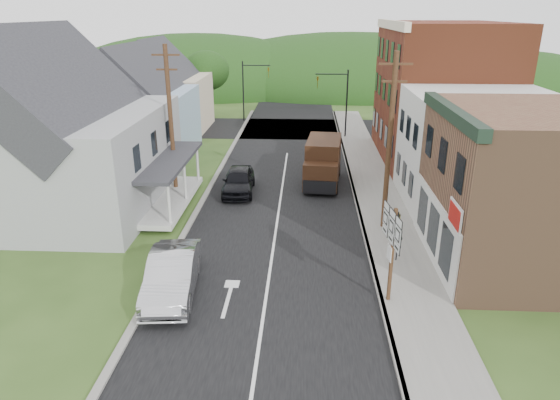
# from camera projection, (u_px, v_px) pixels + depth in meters

# --- Properties ---
(ground) EXTENTS (120.00, 120.00, 0.00)m
(ground) POSITION_uv_depth(u_px,v_px,m) (272.00, 257.00, 23.22)
(ground) COLOR #2D4719
(ground) RESTS_ON ground
(road) EXTENTS (9.00, 90.00, 0.02)m
(road) POSITION_uv_depth(u_px,v_px,m) (282.00, 186.00, 32.56)
(road) COLOR black
(road) RESTS_ON ground
(cross_road) EXTENTS (60.00, 9.00, 0.02)m
(cross_road) POSITION_uv_depth(u_px,v_px,m) (291.00, 129.00, 48.42)
(cross_road) COLOR black
(cross_road) RESTS_ON ground
(sidewalk_right) EXTENTS (2.80, 55.00, 0.15)m
(sidewalk_right) POSITION_uv_depth(u_px,v_px,m) (377.00, 197.00, 30.37)
(sidewalk_right) COLOR slate
(sidewalk_right) RESTS_ON ground
(curb_right) EXTENTS (0.20, 55.00, 0.15)m
(curb_right) POSITION_uv_depth(u_px,v_px,m) (355.00, 197.00, 30.44)
(curb_right) COLOR slate
(curb_right) RESTS_ON ground
(curb_left) EXTENTS (0.30, 55.00, 0.12)m
(curb_left) POSITION_uv_depth(u_px,v_px,m) (206.00, 194.00, 30.90)
(curb_left) COLOR slate
(curb_left) RESTS_ON ground
(storefront_tan) EXTENTS (8.00, 8.00, 7.00)m
(storefront_tan) POSITION_uv_depth(u_px,v_px,m) (534.00, 190.00, 21.42)
(storefront_tan) COLOR brown
(storefront_tan) RESTS_ON ground
(storefront_white) EXTENTS (8.00, 7.00, 6.50)m
(storefront_white) POSITION_uv_depth(u_px,v_px,m) (477.00, 150.00, 28.51)
(storefront_white) COLOR silver
(storefront_white) RESTS_ON ground
(storefront_red) EXTENTS (8.00, 12.00, 10.00)m
(storefront_red) POSITION_uv_depth(u_px,v_px,m) (440.00, 94.00, 36.75)
(storefront_red) COLOR maroon
(storefront_red) RESTS_ON ground
(house_gray) EXTENTS (10.20, 12.24, 8.35)m
(house_gray) POSITION_uv_depth(u_px,v_px,m) (65.00, 135.00, 27.91)
(house_gray) COLOR gray
(house_gray) RESTS_ON ground
(house_blue) EXTENTS (7.14, 8.16, 7.28)m
(house_blue) POSITION_uv_depth(u_px,v_px,m) (144.00, 108.00, 38.32)
(house_blue) COLOR #8EAEC1
(house_blue) RESTS_ON ground
(house_cream) EXTENTS (7.14, 8.16, 7.28)m
(house_cream) POSITION_uv_depth(u_px,v_px,m) (168.00, 91.00, 46.74)
(house_cream) COLOR beige
(house_cream) RESTS_ON ground
(utility_pole_right) EXTENTS (1.60, 0.26, 9.00)m
(utility_pole_right) POSITION_uv_depth(u_px,v_px,m) (390.00, 142.00, 24.56)
(utility_pole_right) COLOR #472D19
(utility_pole_right) RESTS_ON ground
(utility_pole_left) EXTENTS (1.60, 0.26, 9.00)m
(utility_pole_left) POSITION_uv_depth(u_px,v_px,m) (171.00, 121.00, 29.35)
(utility_pole_left) COLOR #472D19
(utility_pole_left) RESTS_ON ground
(traffic_signal_right) EXTENTS (2.87, 0.20, 6.00)m
(traffic_signal_right) POSITION_uv_depth(u_px,v_px,m) (339.00, 96.00, 43.61)
(traffic_signal_right) COLOR black
(traffic_signal_right) RESTS_ON ground
(traffic_signal_left) EXTENTS (2.87, 0.20, 6.00)m
(traffic_signal_left) POSITION_uv_depth(u_px,v_px,m) (250.00, 84.00, 50.56)
(traffic_signal_left) COLOR black
(traffic_signal_left) RESTS_ON ground
(tree_left_b) EXTENTS (4.80, 4.80, 6.94)m
(tree_left_b) POSITION_uv_depth(u_px,v_px,m) (32.00, 103.00, 33.52)
(tree_left_b) COLOR #382616
(tree_left_b) RESTS_ON ground
(tree_left_c) EXTENTS (5.80, 5.80, 8.41)m
(tree_left_c) POSITION_uv_depth(u_px,v_px,m) (56.00, 73.00, 40.71)
(tree_left_c) COLOR #382616
(tree_left_c) RESTS_ON ground
(tree_left_d) EXTENTS (4.80, 4.80, 6.94)m
(tree_left_d) POSITION_uv_depth(u_px,v_px,m) (206.00, 71.00, 51.79)
(tree_left_d) COLOR #382616
(tree_left_d) RESTS_ON ground
(forested_ridge) EXTENTS (90.00, 30.00, 16.00)m
(forested_ridge) POSITION_uv_depth(u_px,v_px,m) (297.00, 87.00, 74.55)
(forested_ridge) COLOR #19330F
(forested_ridge) RESTS_ON ground
(silver_sedan) EXTENTS (2.31, 5.33, 1.70)m
(silver_sedan) POSITION_uv_depth(u_px,v_px,m) (172.00, 275.00, 19.91)
(silver_sedan) COLOR #B8B8BE
(silver_sedan) RESTS_ON ground
(dark_sedan) EXTENTS (2.07, 4.71, 1.58)m
(dark_sedan) POSITION_uv_depth(u_px,v_px,m) (239.00, 181.00, 31.10)
(dark_sedan) COLOR black
(dark_sedan) RESTS_ON ground
(delivery_van) EXTENTS (2.62, 5.43, 2.93)m
(delivery_van) POSITION_uv_depth(u_px,v_px,m) (323.00, 162.00, 32.43)
(delivery_van) COLOR black
(delivery_van) RESTS_ON ground
(route_sign_cluster) EXTENTS (0.36, 2.18, 3.83)m
(route_sign_cluster) POSITION_uv_depth(u_px,v_px,m) (392.00, 242.00, 18.64)
(route_sign_cluster) COLOR #472D19
(route_sign_cluster) RESTS_ON sidewalk_right
(warning_sign) EXTENTS (0.15, 0.65, 2.39)m
(warning_sign) POSITION_uv_depth(u_px,v_px,m) (398.00, 229.00, 22.05)
(warning_sign) COLOR black
(warning_sign) RESTS_ON sidewalk_right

